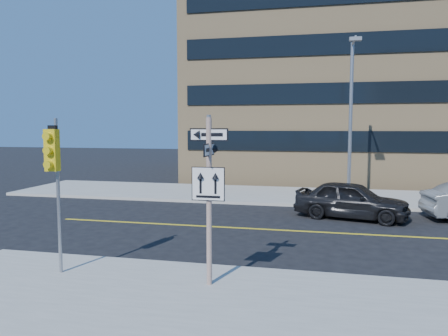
% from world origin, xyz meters
% --- Properties ---
extents(ground, '(120.00, 120.00, 0.00)m').
position_xyz_m(ground, '(0.00, 0.00, 0.00)').
color(ground, black).
rests_on(ground, ground).
extents(sign_pole, '(0.92, 0.92, 4.06)m').
position_xyz_m(sign_pole, '(0.00, -2.51, 2.44)').
color(sign_pole, silver).
rests_on(sign_pole, near_sidewalk).
extents(traffic_signal, '(0.32, 0.45, 4.00)m').
position_xyz_m(traffic_signal, '(-4.00, -2.66, 3.03)').
color(traffic_signal, gray).
rests_on(traffic_signal, near_sidewalk).
extents(parked_car_a, '(3.00, 5.05, 1.61)m').
position_xyz_m(parked_car_a, '(3.87, 6.79, 0.81)').
color(parked_car_a, black).
rests_on(parked_car_a, ground).
extents(streetlight_a, '(0.55, 2.25, 8.00)m').
position_xyz_m(streetlight_a, '(4.00, 10.76, 4.76)').
color(streetlight_a, gray).
rests_on(streetlight_a, far_sidewalk).
extents(building_brick, '(18.00, 18.00, 18.00)m').
position_xyz_m(building_brick, '(2.00, 25.00, 9.00)').
color(building_brick, tan).
rests_on(building_brick, ground).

